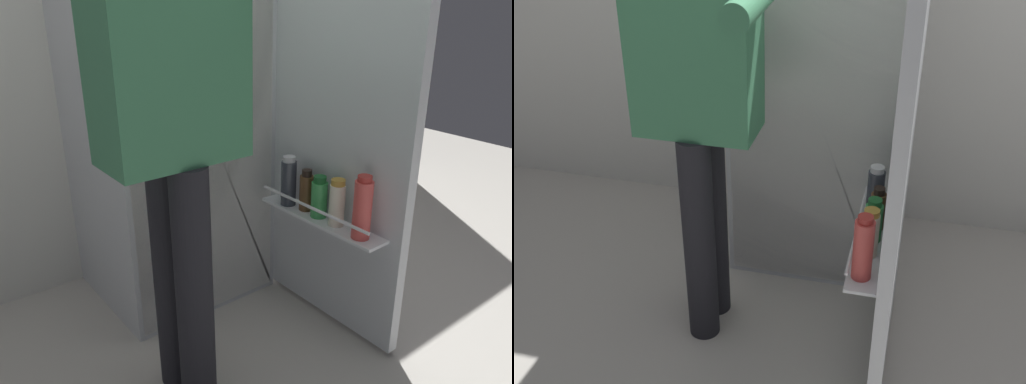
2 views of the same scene
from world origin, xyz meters
TOP-DOWN VIEW (x-y plane):
  - ground_plane at (0.00, 0.00)m, footprint 6.86×6.86m
  - refrigerator at (0.03, 0.51)m, footprint 0.75×1.31m
  - person at (-0.32, -0.09)m, footprint 0.54×0.74m

SIDE VIEW (x-z plane):
  - ground_plane at x=0.00m, z-range 0.00..0.00m
  - refrigerator at x=0.03m, z-range 0.00..1.74m
  - person at x=-0.32m, z-range 0.18..1.91m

